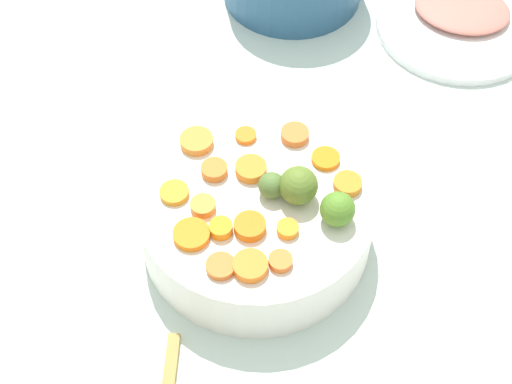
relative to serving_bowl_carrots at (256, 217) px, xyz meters
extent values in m
cube|color=silver|center=(0.03, 0.01, -0.05)|extent=(2.40, 2.40, 0.02)
cylinder|color=white|center=(0.00, 0.00, 0.00)|extent=(0.27, 0.27, 0.08)
cylinder|color=orange|center=(-0.09, -0.04, 0.04)|extent=(0.04, 0.04, 0.01)
cylinder|color=orange|center=(0.07, -0.06, 0.04)|extent=(0.04, 0.04, 0.01)
cylinder|color=orange|center=(0.06, -0.02, 0.04)|extent=(0.04, 0.04, 0.01)
cylinder|color=orange|center=(0.03, 0.08, 0.04)|extent=(0.03, 0.03, 0.01)
cylinder|color=orange|center=(0.08, 0.05, 0.04)|extent=(0.04, 0.04, 0.01)
cylinder|color=orange|center=(0.09, 0.00, 0.04)|extent=(0.06, 0.06, 0.01)
cylinder|color=orange|center=(-0.09, 0.05, 0.04)|extent=(0.04, 0.04, 0.01)
cylinder|color=orange|center=(0.00, 0.06, 0.04)|extent=(0.02, 0.02, 0.01)
cylinder|color=orange|center=(0.01, -0.10, 0.04)|extent=(0.05, 0.05, 0.01)
cylinder|color=orange|center=(-0.10, 0.01, 0.04)|extent=(0.05, 0.05, 0.01)
cylinder|color=orange|center=(0.03, 0.03, 0.04)|extent=(0.05, 0.05, 0.01)
cylinder|color=orange|center=(-0.02, -0.03, 0.04)|extent=(0.05, 0.05, 0.01)
cylinder|color=orange|center=(0.06, 0.01, 0.04)|extent=(0.03, 0.03, 0.01)
cylinder|color=orange|center=(0.06, 0.07, 0.04)|extent=(0.05, 0.05, 0.01)
cylinder|color=orange|center=(-0.04, -0.08, 0.04)|extent=(0.04, 0.04, 0.01)
cylinder|color=orange|center=(0.02, -0.06, 0.04)|extent=(0.04, 0.04, 0.01)
sphere|color=#547134|center=(-0.02, 0.00, 0.05)|extent=(0.03, 0.03, 0.03)
sphere|color=olive|center=(-0.04, 0.03, 0.06)|extent=(0.04, 0.04, 0.04)
sphere|color=#568529|center=(-0.05, 0.08, 0.06)|extent=(0.04, 0.04, 0.04)
cylinder|color=white|center=(-0.46, -0.11, -0.03)|extent=(0.24, 0.24, 0.01)
ellipsoid|color=#CE7365|center=(-0.48, -0.13, -0.02)|extent=(0.18, 0.18, 0.02)
camera|label=1|loc=(0.29, 0.39, 0.71)|focal=52.43mm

